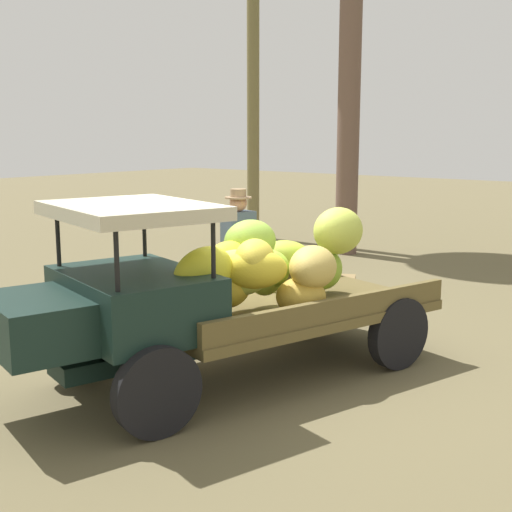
% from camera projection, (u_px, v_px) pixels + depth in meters
% --- Properties ---
extents(ground_plane, '(60.00, 60.00, 0.00)m').
position_uv_depth(ground_plane, '(244.00, 364.00, 7.26)').
color(ground_plane, brown).
extents(truck, '(4.66, 2.67, 1.82)m').
position_uv_depth(truck, '(218.00, 291.00, 6.58)').
color(truck, black).
rests_on(truck, ground).
extents(farmer, '(0.53, 0.49, 1.74)m').
position_uv_depth(farmer, '(239.00, 248.00, 8.66)').
color(farmer, olive).
rests_on(farmer, ground).
extents(wooden_crate, '(0.63, 0.62, 0.51)m').
position_uv_depth(wooden_crate, '(338.00, 296.00, 9.23)').
color(wooden_crate, olive).
rests_on(wooden_crate, ground).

